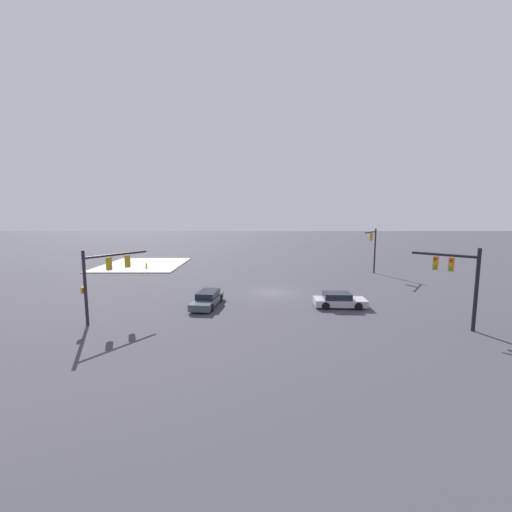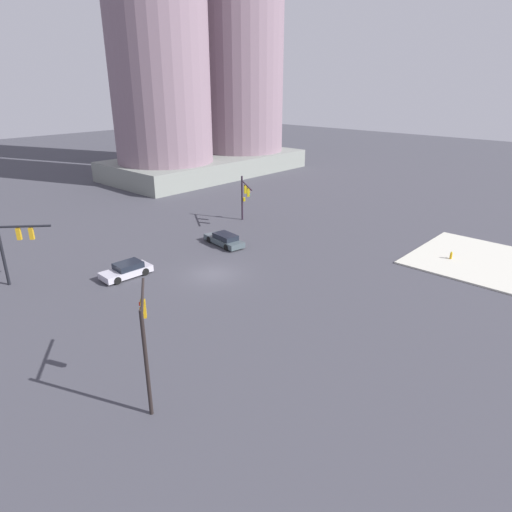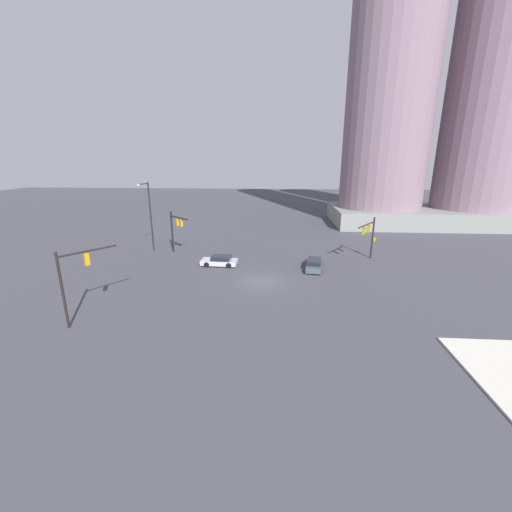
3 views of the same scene
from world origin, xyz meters
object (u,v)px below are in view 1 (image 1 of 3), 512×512
at_px(traffic_signal_cross_street, 373,244).
at_px(fire_hydrant_on_curb, 146,266).
at_px(traffic_signal_opposite_side, 460,275).
at_px(sedan_car_approaching, 207,299).
at_px(traffic_signal_near_corner, 103,272).
at_px(sedan_car_waiting_far, 339,300).

height_order(traffic_signal_cross_street, fire_hydrant_on_curb, traffic_signal_cross_street).
height_order(traffic_signal_opposite_side, traffic_signal_cross_street, traffic_signal_cross_street).
distance_m(traffic_signal_cross_street, sedan_car_approaching, 24.20).
bearing_deg(traffic_signal_near_corner, traffic_signal_opposite_side, -59.61).
bearing_deg(fire_hydrant_on_curb, traffic_signal_opposite_side, 140.50).
height_order(traffic_signal_near_corner, sedan_car_waiting_far, traffic_signal_near_corner).
xyz_separation_m(traffic_signal_cross_street, sedan_car_waiting_far, (8.04, 14.90, -3.36)).
bearing_deg(sedan_car_waiting_far, sedan_car_approaching, -179.55).
bearing_deg(sedan_car_approaching, traffic_signal_cross_street, 134.88).
relative_size(traffic_signal_opposite_side, sedan_car_approaching, 1.10).
height_order(traffic_signal_opposite_side, fire_hydrant_on_curb, traffic_signal_opposite_side).
distance_m(traffic_signal_near_corner, traffic_signal_opposite_side, 24.75).
relative_size(traffic_signal_opposite_side, traffic_signal_cross_street, 0.95).
height_order(traffic_signal_near_corner, fire_hydrant_on_curb, traffic_signal_near_corner).
bearing_deg(traffic_signal_cross_street, fire_hydrant_on_curb, -62.36).
relative_size(traffic_signal_near_corner, sedan_car_waiting_far, 1.22).
distance_m(traffic_signal_cross_street, sedan_car_waiting_far, 17.26).
distance_m(sedan_car_approaching, fire_hydrant_on_curb, 21.71).
height_order(traffic_signal_cross_street, sedan_car_waiting_far, traffic_signal_cross_street).
relative_size(traffic_signal_opposite_side, fire_hydrant_on_curb, 7.81).
relative_size(traffic_signal_cross_street, fire_hydrant_on_curb, 8.23).
relative_size(traffic_signal_cross_street, sedan_car_waiting_far, 1.35).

